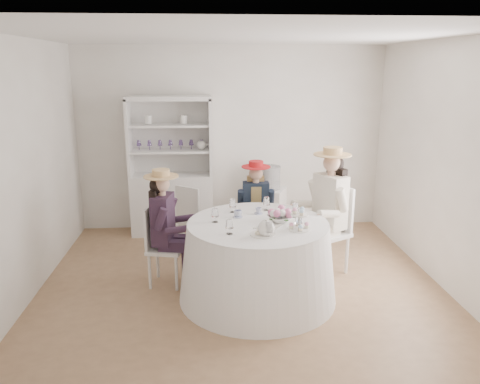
{
  "coord_description": "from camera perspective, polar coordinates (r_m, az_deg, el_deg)",
  "views": [
    {
      "loc": [
        -0.36,
        -4.91,
        2.41
      ],
      "look_at": [
        0.0,
        0.1,
        1.05
      ],
      "focal_mm": 35.0,
      "sensor_mm": 36.0,
      "label": 1
    }
  ],
  "objects": [
    {
      "name": "guest_left",
      "position": [
        5.23,
        -9.12,
        -3.52
      ],
      "size": [
        0.53,
        0.5,
        1.33
      ],
      "rotation": [
        0.0,
        0.0,
        1.38
      ],
      "color": "silver",
      "rests_on": "ground"
    },
    {
      "name": "guest_right",
      "position": [
        5.54,
        10.72,
        -1.4
      ],
      "size": [
        0.65,
        0.59,
        1.52
      ],
      "rotation": [
        0.0,
        0.0,
        -1.07
      ],
      "color": "silver",
      "rests_on": "ground"
    },
    {
      "name": "hutch",
      "position": [
        6.9,
        -8.26,
        0.77
      ],
      "size": [
        1.31,
        0.76,
        2.0
      ],
      "rotation": [
        0.0,
        0.0,
        -0.29
      ],
      "color": "silver",
      "rests_on": "ground"
    },
    {
      "name": "wall_right",
      "position": [
        5.66,
        23.5,
        3.09
      ],
      "size": [
        0.0,
        4.5,
        4.5
      ],
      "primitive_type": "plane",
      "rotation": [
        1.57,
        0.0,
        -1.57
      ],
      "color": "silver",
      "rests_on": "ground"
    },
    {
      "name": "cupcake_stand",
      "position": [
        4.65,
        7.22,
        -3.62
      ],
      "size": [
        0.23,
        0.23,
        0.22
      ],
      "rotation": [
        0.0,
        0.0,
        -0.24
      ],
      "color": "white",
      "rests_on": "tea_table"
    },
    {
      "name": "spare_chair",
      "position": [
        6.12,
        -5.76,
        -3.1
      ],
      "size": [
        0.54,
        0.54,
        0.93
      ],
      "rotation": [
        0.0,
        0.0,
        2.5
      ],
      "color": "silver",
      "rests_on": "ground"
    },
    {
      "name": "teacup_b",
      "position": [
        5.11,
        2.26,
        -2.35
      ],
      "size": [
        0.08,
        0.08,
        0.06
      ],
      "primitive_type": "imported",
      "rotation": [
        0.0,
        0.0,
        0.34
      ],
      "color": "white",
      "rests_on": "tea_table"
    },
    {
      "name": "tea_table",
      "position": [
        4.99,
        2.15,
        -8.34
      ],
      "size": [
        1.67,
        1.67,
        0.84
      ],
      "rotation": [
        0.0,
        0.0,
        -0.36
      ],
      "color": "white",
      "rests_on": "ground"
    },
    {
      "name": "wall_front",
      "position": [
        3.11,
        2.75,
        -4.76
      ],
      "size": [
        4.5,
        0.0,
        4.5
      ],
      "primitive_type": "plane",
      "rotation": [
        -1.57,
        0.0,
        0.0
      ],
      "color": "silver",
      "rests_on": "ground"
    },
    {
      "name": "teacup_a",
      "position": [
        4.99,
        -0.26,
        -2.72
      ],
      "size": [
        0.09,
        0.09,
        0.07
      ],
      "primitive_type": "imported",
      "rotation": [
        0.0,
        0.0,
        -0.1
      ],
      "color": "white",
      "rests_on": "tea_table"
    },
    {
      "name": "side_table",
      "position": [
        6.91,
        3.49,
        -2.29
      ],
      "size": [
        0.57,
        0.57,
        0.68
      ],
      "primitive_type": "cube",
      "rotation": [
        0.0,
        0.0,
        -0.41
      ],
      "color": "silver",
      "rests_on": "ground"
    },
    {
      "name": "guest_mid",
      "position": [
        5.89,
        1.93,
        -1.51
      ],
      "size": [
        0.46,
        0.48,
        1.27
      ],
      "rotation": [
        0.0,
        0.0,
        -0.04
      ],
      "color": "silver",
      "rests_on": "ground"
    },
    {
      "name": "teacup_c",
      "position": [
        4.95,
        4.79,
        -2.92
      ],
      "size": [
        0.09,
        0.09,
        0.07
      ],
      "primitive_type": "imported",
      "rotation": [
        0.0,
        0.0,
        -0.01
      ],
      "color": "white",
      "rests_on": "tea_table"
    },
    {
      "name": "sandwich_plate",
      "position": [
        4.49,
        2.81,
        -5.08
      ],
      "size": [
        0.24,
        0.24,
        0.05
      ],
      "rotation": [
        0.0,
        0.0,
        0.39
      ],
      "color": "white",
      "rests_on": "tea_table"
    },
    {
      "name": "stemware_set",
      "position": [
        4.82,
        2.21,
        -2.89
      ],
      "size": [
        0.94,
        0.94,
        0.15
      ],
      "color": "white",
      "rests_on": "tea_table"
    },
    {
      "name": "wall_left",
      "position": [
        5.36,
        -24.67,
        2.37
      ],
      "size": [
        0.0,
        4.5,
        4.5
      ],
      "primitive_type": "plane",
      "rotation": [
        1.57,
        0.0,
        1.57
      ],
      "color": "silver",
      "rests_on": "ground"
    },
    {
      "name": "flower_arrangement",
      "position": [
        4.85,
        4.96,
        -2.51
      ],
      "size": [
        0.2,
        0.21,
        0.08
      ],
      "rotation": [
        0.0,
        0.0,
        0.26
      ],
      "color": "pink",
      "rests_on": "tea_table"
    },
    {
      "name": "ground",
      "position": [
        5.48,
        0.08,
        -10.94
      ],
      "size": [
        4.5,
        4.5,
        0.0
      ],
      "primitive_type": "plane",
      "color": "olive",
      "rests_on": "ground"
    },
    {
      "name": "flower_bowl",
      "position": [
        4.86,
        4.83,
        -3.35
      ],
      "size": [
        0.3,
        0.3,
        0.06
      ],
      "primitive_type": "imported",
      "rotation": [
        0.0,
        0.0,
        0.36
      ],
      "color": "white",
      "rests_on": "tea_table"
    },
    {
      "name": "table_teapot",
      "position": [
        4.46,
        3.26,
        -4.44
      ],
      "size": [
        0.23,
        0.16,
        0.17
      ],
      "rotation": [
        0.0,
        0.0,
        -0.12
      ],
      "color": "white",
      "rests_on": "tea_table"
    },
    {
      "name": "wall_back",
      "position": [
        7.0,
        -1.11,
        6.45
      ],
      "size": [
        4.5,
        0.0,
        4.5
      ],
      "primitive_type": "plane",
      "rotation": [
        1.57,
        0.0,
        0.0
      ],
      "color": "silver",
      "rests_on": "ground"
    },
    {
      "name": "hatbox",
      "position": [
        6.78,
        3.55,
        1.78
      ],
      "size": [
        0.35,
        0.35,
        0.33
      ],
      "primitive_type": "cylinder",
      "rotation": [
        0.0,
        0.0,
        -0.06
      ],
      "color": "black",
      "rests_on": "side_table"
    },
    {
      "name": "ceiling",
      "position": [
        4.93,
        0.09,
        18.54
      ],
      "size": [
        4.5,
        4.5,
        0.0
      ],
      "primitive_type": "plane",
      "rotation": [
        3.14,
        0.0,
        0.0
      ],
      "color": "white",
      "rests_on": "wall_back"
    }
  ]
}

